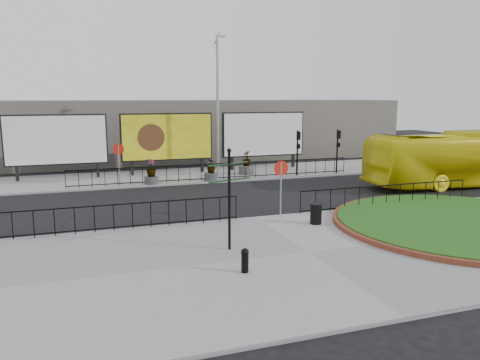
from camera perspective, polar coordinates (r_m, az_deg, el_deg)
name	(u,v)px	position (r m, az deg, el deg)	size (l,w,h in m)	color
ground	(256,219)	(20.49, 1.92, -4.81)	(90.00, 90.00, 0.00)	black
pavement_near	(308,254)	(16.10, 8.31, -8.89)	(30.00, 10.00, 0.12)	gray
pavement_far	(193,175)	(31.74, -5.77, 0.58)	(44.00, 6.00, 0.12)	gray
brick_edge	(463,223)	(21.15, 25.50, -4.75)	(10.40, 10.40, 0.18)	brown
grass_lawn	(463,222)	(21.15, 25.50, -4.70)	(10.00, 10.00, 0.22)	#1D4813
railing_near_left	(114,217)	(18.81, -15.14, -4.41)	(10.00, 0.10, 1.10)	black
railing_near_right	(387,196)	(23.15, 17.43, -1.84)	(9.00, 0.10, 1.10)	black
railing_far	(218,172)	(29.31, -2.68, 1.04)	(18.00, 0.10, 1.10)	black
speed_sign_far	(119,155)	(28.19, -14.58, 2.93)	(0.64, 0.07, 2.47)	gray
speed_sign_near	(281,176)	(20.10, 5.02, 0.45)	(0.64, 0.07, 2.47)	gray
billboard_left	(56,140)	(31.63, -21.49, 4.54)	(6.20, 0.31, 4.10)	black
billboard_mid	(167,137)	(32.08, -8.87, 5.18)	(6.20, 0.31, 4.10)	black
billboard_right	(263,135)	(33.99, 2.88, 5.56)	(6.20, 0.31, 4.10)	black
lamp_post	(218,104)	(30.73, -2.72, 9.24)	(0.74, 0.18, 9.23)	gray
signal_pole_a	(298,146)	(31.13, 7.07, 4.16)	(0.22, 0.26, 3.00)	black
signal_pole_b	(338,144)	(32.54, 11.84, 4.27)	(0.22, 0.26, 3.00)	black
building_backdrop	(166,130)	(41.21, -9.01, 6.10)	(40.00, 10.00, 5.00)	#605D54
fingerpost_sign	(229,189)	(15.67, -1.32, -1.13)	(1.60, 0.76, 3.48)	black
bollard	(245,259)	(14.04, 0.60, -9.63)	(0.24, 0.24, 0.74)	black
litter_bin	(316,214)	(19.48, 9.25, -4.07)	(0.51, 0.51, 0.84)	black
bus	(460,159)	(30.74, 25.25, 2.32)	(2.74, 11.71, 3.26)	yellow
planter_a	(151,173)	(28.54, -10.77, 0.80)	(0.84, 0.84, 1.51)	#4C4C4F
planter_b	(211,172)	(29.30, -3.53, 0.96)	(0.88, 0.88, 1.38)	#4C4C4F
planter_c	(247,166)	(31.67, 0.81, 1.74)	(1.08, 1.08, 1.60)	#4C4C4F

